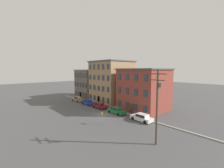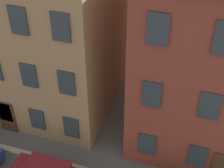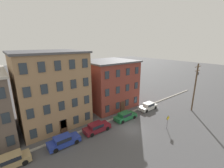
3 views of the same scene
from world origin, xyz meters
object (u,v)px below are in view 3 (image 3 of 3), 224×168
object	(u,v)px
car_tan	(10,161)
car_green	(125,116)
utility_pole	(195,85)
car_white	(148,106)
car_blue	(63,140)
car_maroon	(97,127)
caution_sign	(168,120)

from	to	relation	value
car_tan	car_green	xyz separation A→B (m)	(17.93, -0.09, 0.00)
utility_pole	car_white	bearing A→B (deg)	139.03
car_tan	car_green	bearing A→B (deg)	-0.30
car_green	utility_pole	xyz separation A→B (m)	(13.81, -5.77, 4.81)
car_tan	car_blue	bearing A→B (deg)	-1.58
car_maroon	caution_sign	distance (m)	11.64
car_blue	caution_sign	distance (m)	16.39
car_maroon	car_green	xyz separation A→B (m)	(6.26, 0.02, 0.00)
car_maroon	caution_sign	xyz separation A→B (m)	(9.57, -6.57, 0.86)
car_white	car_maroon	bearing A→B (deg)	-178.93
car_green	utility_pole	size ratio (longest dim) A/B	0.44
car_maroon	car_green	bearing A→B (deg)	0.16
car_tan	utility_pole	xyz separation A→B (m)	(31.74, -5.86, 4.81)
car_maroon	caution_sign	bearing A→B (deg)	-34.48
car_white	caution_sign	size ratio (longest dim) A/B	1.81
car_maroon	utility_pole	xyz separation A→B (m)	(20.07, -5.75, 4.81)
car_green	car_blue	bearing A→B (deg)	-179.62
car_tan	car_white	world-z (taller)	same
car_maroon	utility_pole	distance (m)	21.43
car_tan	car_white	bearing A→B (deg)	0.31
car_blue	car_white	xyz separation A→B (m)	(18.61, 0.31, 0.00)
utility_pole	car_blue	bearing A→B (deg)	167.43
car_maroon	caution_sign	world-z (taller)	caution_sign
car_white	car_tan	bearing A→B (deg)	-179.69
car_blue	car_green	world-z (taller)	same
car_green	caution_sign	world-z (taller)	caution_sign
car_tan	caution_sign	world-z (taller)	caution_sign
car_blue	caution_sign	xyz separation A→B (m)	(15.02, -6.51, 0.86)
caution_sign	utility_pole	xyz separation A→B (m)	(10.50, 0.82, 3.95)
car_maroon	car_white	bearing A→B (deg)	1.07
utility_pole	caution_sign	bearing A→B (deg)	-175.52
car_tan	car_white	xyz separation A→B (m)	(24.83, 0.13, 0.00)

